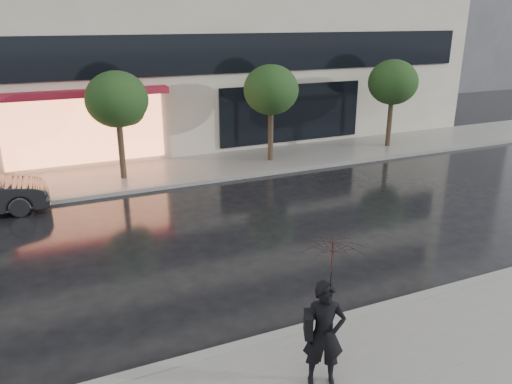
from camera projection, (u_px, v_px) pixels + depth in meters
ground at (343, 291)px, 11.00m from camera, size 120.00×120.00×0.00m
sidewalk_near at (454, 382)px, 8.18m from camera, size 60.00×4.50×0.12m
sidewalk_far at (200, 168)px, 19.81m from camera, size 60.00×3.50×0.12m
curb_near at (371, 312)px, 10.11m from camera, size 60.00×0.25×0.14m
curb_far at (214, 180)px, 18.30m from camera, size 60.00×0.25×0.14m
tree_mid_west at (119, 101)px, 17.55m from camera, size 2.20×2.20×3.99m
tree_mid_east at (272, 92)px, 19.85m from camera, size 2.20×2.20×3.99m
tree_far_east at (393, 84)px, 22.16m from camera, size 2.20×2.20×3.99m
pedestrian_with_umbrella at (329, 292)px, 7.57m from camera, size 1.33×1.33×2.53m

